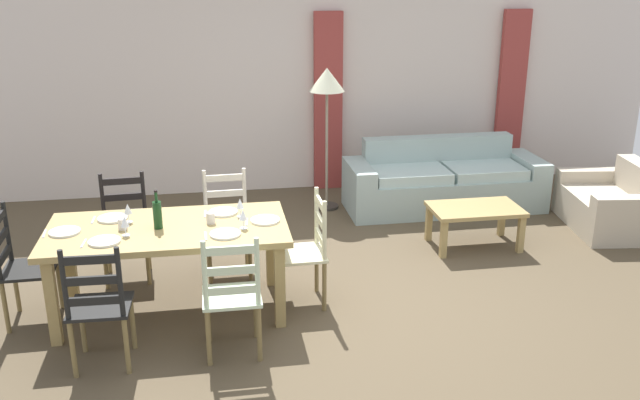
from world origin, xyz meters
TOP-DOWN VIEW (x-y plane):
  - ground_plane at (0.00, 0.00)m, footprint 9.60×9.60m
  - wall_far at (0.00, 3.30)m, footprint 9.60×0.16m
  - curtain_panel_left at (0.50, 3.16)m, footprint 0.35×0.08m
  - curtain_panel_right at (2.90, 3.16)m, footprint 0.35×0.08m
  - dining_table at (-1.34, 0.07)m, footprint 1.90×0.96m
  - dining_chair_near_left at (-1.80, -0.68)m, footprint 0.43×0.41m
  - dining_chair_near_right at (-0.88, -0.67)m, footprint 0.42×0.40m
  - dining_chair_far_left at (-1.77, 0.84)m, footprint 0.44×0.42m
  - dining_chair_far_right at (-0.86, 0.79)m, footprint 0.43×0.41m
  - dining_chair_head_west at (-2.48, 0.11)m, footprint 0.41×0.43m
  - dining_chair_head_east at (-0.23, 0.06)m, footprint 0.41×0.43m
  - dinner_plate_near_left at (-1.79, -0.18)m, footprint 0.24×0.24m
  - fork_near_left at (-1.94, -0.18)m, footprint 0.03×0.17m
  - dinner_plate_near_right at (-0.89, -0.18)m, footprint 0.24×0.24m
  - fork_near_right at (-1.04, -0.18)m, footprint 0.02×0.17m
  - dinner_plate_far_left at (-1.79, 0.32)m, footprint 0.24×0.24m
  - fork_far_left at (-1.94, 0.32)m, footprint 0.02×0.17m
  - dinner_plate_far_right at (-0.89, 0.32)m, footprint 0.24×0.24m
  - fork_far_right at (-1.04, 0.32)m, footprint 0.02×0.17m
  - dinner_plate_head_west at (-2.12, 0.07)m, footprint 0.24×0.24m
  - fork_head_west at (-2.27, 0.07)m, footprint 0.03×0.17m
  - dinner_plate_head_east at (-0.56, 0.07)m, footprint 0.24×0.24m
  - fork_head_east at (-0.71, 0.07)m, footprint 0.03×0.17m
  - wine_bottle at (-1.41, 0.06)m, footprint 0.07×0.07m
  - wine_glass_near_left at (-1.65, -0.07)m, footprint 0.06×0.06m
  - wine_glass_near_right at (-0.75, -0.06)m, footprint 0.06×0.06m
  - wine_glass_far_left at (-1.65, 0.23)m, footprint 0.06×0.06m
  - wine_glass_far_right at (-0.76, 0.21)m, footprint 0.06×0.06m
  - coffee_cup_primary at (-1.00, 0.10)m, footprint 0.07×0.07m
  - coffee_cup_secondary at (-1.68, 0.08)m, footprint 0.07×0.07m
  - couch at (1.70, 2.21)m, footprint 2.28×0.81m
  - coffee_table at (1.62, 1.00)m, footprint 0.90×0.56m
  - armchair_upholstered at (3.32, 1.24)m, footprint 0.94×1.25m
  - standing_lamp at (0.35, 2.40)m, footprint 0.40×0.40m

SIDE VIEW (x-z plane):
  - ground_plane at x=0.00m, z-range -0.02..0.00m
  - armchair_upholstered at x=3.32m, z-range -0.11..0.61m
  - couch at x=1.70m, z-range -0.11..0.69m
  - coffee_table at x=1.62m, z-range 0.15..0.57m
  - dining_chair_near_left at x=-1.80m, z-range 0.00..0.96m
  - dining_chair_near_right at x=-0.88m, z-range 0.00..0.96m
  - dining_chair_far_left at x=-1.77m, z-range 0.00..0.96m
  - dining_chair_far_right at x=-0.86m, z-range 0.00..0.96m
  - dining_chair_head_west at x=-2.48m, z-range 0.00..0.96m
  - dining_chair_head_east at x=-0.23m, z-range 0.00..0.96m
  - dining_table at x=-1.34m, z-range 0.29..1.04m
  - fork_near_left at x=-1.94m, z-range 0.75..0.76m
  - fork_near_right at x=-1.04m, z-range 0.75..0.76m
  - fork_far_left at x=-1.94m, z-range 0.75..0.76m
  - fork_far_right at x=-1.04m, z-range 0.75..0.76m
  - fork_head_west at x=-2.27m, z-range 0.75..0.76m
  - fork_head_east at x=-0.71m, z-range 0.75..0.76m
  - dinner_plate_near_left at x=-1.79m, z-range 0.75..0.77m
  - dinner_plate_near_right at x=-0.89m, z-range 0.75..0.77m
  - dinner_plate_far_left at x=-1.79m, z-range 0.75..0.77m
  - dinner_plate_far_right at x=-0.89m, z-range 0.75..0.77m
  - dinner_plate_head_west at x=-2.12m, z-range 0.75..0.77m
  - dinner_plate_head_east at x=-0.56m, z-range 0.75..0.77m
  - coffee_cup_primary at x=-1.00m, z-range 0.75..0.84m
  - coffee_cup_secondary at x=-1.68m, z-range 0.75..0.84m
  - wine_glass_near_left at x=-1.65m, z-range 0.78..0.94m
  - wine_glass_near_right at x=-0.75m, z-range 0.78..0.94m
  - wine_glass_far_left at x=-1.65m, z-range 0.78..0.94m
  - wine_glass_far_right at x=-0.76m, z-range 0.78..0.94m
  - wine_bottle at x=-1.41m, z-range 0.71..1.03m
  - curtain_panel_left at x=0.50m, z-range 0.00..2.20m
  - curtain_panel_right at x=2.90m, z-range 0.00..2.20m
  - wall_far at x=0.00m, z-range 0.00..2.70m
  - standing_lamp at x=0.35m, z-range 0.59..2.23m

